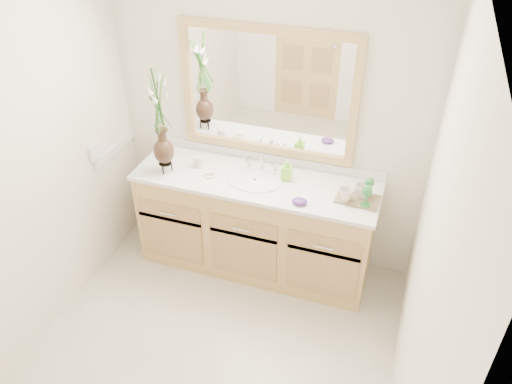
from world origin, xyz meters
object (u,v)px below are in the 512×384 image
(tumbler, at_px, (198,162))
(soap_bottle, at_px, (287,171))
(flower_vase, at_px, (159,111))
(tray, at_px, (358,199))

(tumbler, height_order, soap_bottle, soap_bottle)
(flower_vase, relative_size, soap_bottle, 5.03)
(tumbler, distance_m, tray, 1.23)
(soap_bottle, bearing_deg, flower_vase, -168.44)
(tumbler, relative_size, tray, 0.29)
(flower_vase, distance_m, soap_bottle, 1.01)
(tumbler, bearing_deg, tray, -2.25)
(tray, bearing_deg, tumbler, -178.57)
(tumbler, bearing_deg, soap_bottle, 3.85)
(soap_bottle, xyz_separation_m, tray, (0.54, -0.09, -0.07))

